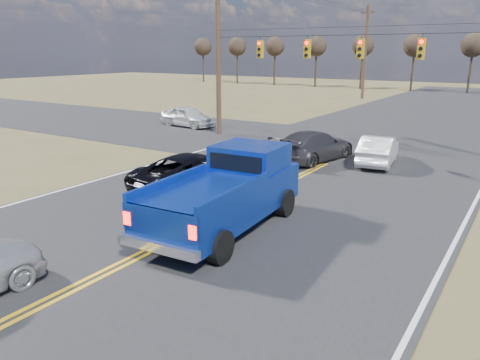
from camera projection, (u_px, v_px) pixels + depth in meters
The scene contains 11 objects.
ground at pixel (89, 282), 10.90m from camera, with size 160.00×160.00×0.00m, color brown.
road_main at pixel (286, 183), 19.01m from camera, with size 14.00×120.00×0.02m, color #28282B.
road_cross at pixel (354, 150), 25.49m from camera, with size 120.00×12.00×0.02m, color #28282B.
signal_gantry at pixel (368, 54), 23.71m from camera, with size 19.60×4.83×10.00m.
utility_poles at pixel (354, 50), 23.29m from camera, with size 19.60×58.32×10.00m.
treeline at pixel (405, 43), 31.23m from camera, with size 87.00×117.80×7.40m.
pickup_truck at pixel (228, 192), 13.93m from camera, with size 2.81×6.35×2.33m.
black_suv at pixel (198, 173), 17.73m from camera, with size 2.47×5.36×1.49m, color black.
white_car_queue at pixel (378, 150), 22.07m from camera, with size 1.44×4.13×1.36m, color white.
dgrey_car_queue at pixel (314, 146), 22.79m from camera, with size 2.05×5.05×1.47m, color #36353A.
cross_car_west at pixel (188, 116), 33.01m from camera, with size 4.28×1.72×1.46m, color silver.
Camera 1 is at (8.31, -6.39, 5.20)m, focal length 35.00 mm.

